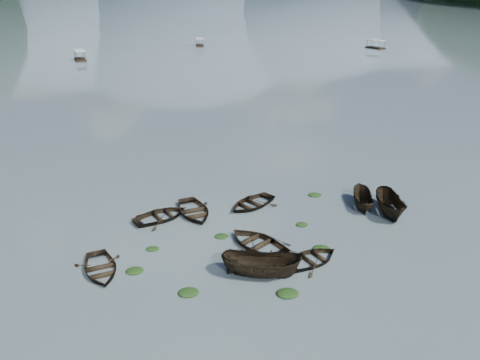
{
  "coord_description": "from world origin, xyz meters",
  "views": [
    {
      "loc": [
        -1.79,
        -22.56,
        16.56
      ],
      "look_at": [
        0.0,
        12.0,
        2.0
      ],
      "focal_mm": 35.0,
      "sensor_mm": 36.0,
      "label": 1
    }
  ],
  "objects_px": {
    "pontoon_left": "(80,60)",
    "pontoon_centre": "(200,46)",
    "rowboat_3": "(258,246)",
    "rowboat_0": "(100,272)"
  },
  "relations": [
    {
      "from": "rowboat_0",
      "to": "pontoon_centre",
      "type": "height_order",
      "value": "pontoon_centre"
    },
    {
      "from": "pontoon_left",
      "to": "pontoon_centre",
      "type": "bearing_deg",
      "value": 23.38
    },
    {
      "from": "rowboat_0",
      "to": "pontoon_left",
      "type": "height_order",
      "value": "pontoon_left"
    },
    {
      "from": "pontoon_left",
      "to": "pontoon_centre",
      "type": "relative_size",
      "value": 1.07
    },
    {
      "from": "rowboat_0",
      "to": "pontoon_centre",
      "type": "xyz_separation_m",
      "value": [
        3.05,
        114.53,
        0.0
      ]
    },
    {
      "from": "rowboat_3",
      "to": "pontoon_centre",
      "type": "distance_m",
      "value": 112.18
    },
    {
      "from": "rowboat_0",
      "to": "rowboat_3",
      "type": "xyz_separation_m",
      "value": [
        10.08,
        2.57,
        0.0
      ]
    },
    {
      "from": "pontoon_left",
      "to": "rowboat_0",
      "type": "bearing_deg",
      "value": -94.99
    },
    {
      "from": "rowboat_3",
      "to": "pontoon_centre",
      "type": "bearing_deg",
      "value": -128.72
    },
    {
      "from": "rowboat_3",
      "to": "pontoon_left",
      "type": "distance_m",
      "value": 92.58
    }
  ]
}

